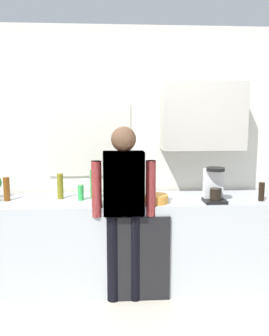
# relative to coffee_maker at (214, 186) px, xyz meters

# --- Properties ---
(ground_plane) EXTENTS (8.00, 8.00, 0.00)m
(ground_plane) POSITION_rel_coffee_maker_xyz_m (-0.86, -0.14, -1.03)
(ground_plane) COLOR beige
(kitchen_counter) EXTENTS (3.20, 0.64, 0.88)m
(kitchen_counter) POSITION_rel_coffee_maker_xyz_m (-0.86, 0.16, -0.59)
(kitchen_counter) COLOR #B2B7BC
(kitchen_counter) RESTS_ON ground_plane
(dishwasher_panel) EXTENTS (0.56, 0.02, 0.79)m
(dishwasher_panel) POSITION_rel_coffee_maker_xyz_m (-0.72, -0.17, -0.63)
(dishwasher_panel) COLOR black
(dishwasher_panel) RESTS_ON ground_plane
(back_wall_assembly) EXTENTS (4.80, 0.42, 2.60)m
(back_wall_assembly) POSITION_rel_coffee_maker_xyz_m (-0.76, 0.56, 0.32)
(back_wall_assembly) COLOR silver
(back_wall_assembly) RESTS_ON ground_plane
(coffee_maker) EXTENTS (0.20, 0.20, 0.33)m
(coffee_maker) POSITION_rel_coffee_maker_xyz_m (0.00, 0.00, 0.00)
(coffee_maker) COLOR black
(coffee_maker) RESTS_ON kitchen_counter
(bottle_clear_soda) EXTENTS (0.09, 0.09, 0.28)m
(bottle_clear_soda) POSITION_rel_coffee_maker_xyz_m (-1.13, 0.23, -0.01)
(bottle_clear_soda) COLOR #2D8C33
(bottle_clear_soda) RESTS_ON kitchen_counter
(bottle_amber_beer) EXTENTS (0.06, 0.06, 0.23)m
(bottle_amber_beer) POSITION_rel_coffee_maker_xyz_m (-1.96, 0.17, -0.03)
(bottle_amber_beer) COLOR brown
(bottle_amber_beer) RESTS_ON kitchen_counter
(bottle_dark_sauce) EXTENTS (0.06, 0.06, 0.18)m
(bottle_dark_sauce) POSITION_rel_coffee_maker_xyz_m (0.46, 0.00, -0.06)
(bottle_dark_sauce) COLOR black
(bottle_dark_sauce) RESTS_ON kitchen_counter
(bottle_olive_oil) EXTENTS (0.06, 0.06, 0.25)m
(bottle_olive_oil) POSITION_rel_coffee_maker_xyz_m (-1.46, 0.22, -0.02)
(bottle_olive_oil) COLOR olive
(bottle_olive_oil) RESTS_ON kitchen_counter
(cup_terracotta_mug) EXTENTS (0.08, 0.08, 0.09)m
(cup_terracotta_mug) POSITION_rel_coffee_maker_xyz_m (-0.56, 0.28, -0.10)
(cup_terracotta_mug) COLOR #B26647
(cup_terracotta_mug) RESTS_ON kitchen_counter
(cup_blue_mug) EXTENTS (0.08, 0.08, 0.10)m
(cup_blue_mug) POSITION_rel_coffee_maker_xyz_m (-1.10, 0.02, -0.10)
(cup_blue_mug) COLOR #3351B2
(cup_blue_mug) RESTS_ON kitchen_counter
(mixing_bowl) EXTENTS (0.22, 0.22, 0.08)m
(mixing_bowl) POSITION_rel_coffee_maker_xyz_m (-0.55, -0.01, -0.11)
(mixing_bowl) COLOR orange
(mixing_bowl) RESTS_ON kitchen_counter
(dish_soap) EXTENTS (0.06, 0.06, 0.18)m
(dish_soap) POSITION_rel_coffee_maker_xyz_m (-1.26, 0.15, -0.07)
(dish_soap) COLOR green
(dish_soap) RESTS_ON kitchen_counter
(person_at_sink) EXTENTS (0.57, 0.22, 1.60)m
(person_at_sink) POSITION_rel_coffee_maker_xyz_m (-0.86, -0.14, -0.08)
(person_at_sink) COLOR brown
(person_at_sink) RESTS_ON ground_plane
(person_guest) EXTENTS (0.57, 0.22, 1.60)m
(person_guest) POSITION_rel_coffee_maker_xyz_m (-0.86, -0.14, -0.08)
(person_guest) COLOR black
(person_guest) RESTS_ON ground_plane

